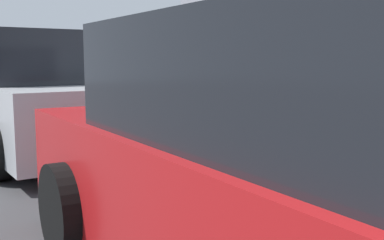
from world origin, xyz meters
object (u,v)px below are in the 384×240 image
object	(u,v)px
suitcase_olive_5	(252,119)
parked_car_red_0	(314,177)
suitcase_maroon_4	(280,125)
suitcase_teal_10	(166,103)
suitcase_red_9	(183,108)
bollard_post	(118,93)
suitcase_silver_1	(372,141)
suitcase_teal_3	(301,133)
fire_hydrant	(139,96)
suitcase_silver_8	(200,115)
suitcase_red_2	(337,140)
parked_car_silver_1	(46,97)
suitcase_navy_6	(232,118)
suitcase_black_7	(217,117)
suitcase_maroon_11	(161,101)

from	to	relation	value
suitcase_olive_5	parked_car_red_0	bearing A→B (deg)	144.78
suitcase_maroon_4	suitcase_teal_10	world-z (taller)	suitcase_teal_10
suitcase_red_9	bollard_post	size ratio (longest dim) A/B	0.78
suitcase_silver_1	suitcase_red_9	distance (m)	3.85
suitcase_teal_3	fire_hydrant	xyz separation A→B (m)	(4.60, -0.04, 0.14)
suitcase_silver_8	parked_car_red_0	bearing A→B (deg)	153.08
suitcase_maroon_4	parked_car_red_0	xyz separation A→B (m)	(-2.85, 2.43, 0.26)
suitcase_teal_10	fire_hydrant	distance (m)	1.23
suitcase_olive_5	suitcase_red_2	bearing A→B (deg)	-177.41
suitcase_silver_1	parked_car_silver_1	bearing A→B (deg)	33.36
suitcase_teal_10	suitcase_navy_6	bearing A→B (deg)	-179.00
suitcase_silver_1	suitcase_red_2	size ratio (longest dim) A/B	1.18
suitcase_teal_10	bollard_post	size ratio (longest dim) A/B	1.10
suitcase_black_7	fire_hydrant	distance (m)	2.72
suitcase_maroon_11	fire_hydrant	size ratio (longest dim) A/B	1.17
suitcase_black_7	fire_hydrant	size ratio (longest dim) A/B	0.97
suitcase_silver_8	fire_hydrant	world-z (taller)	fire_hydrant
suitcase_black_7	parked_car_silver_1	bearing A→B (deg)	71.31
suitcase_teal_10	parked_car_silver_1	xyz separation A→B (m)	(-0.67, 2.34, 0.26)
suitcase_maroon_11	suitcase_red_2	bearing A→B (deg)	179.60
suitcase_silver_8	fire_hydrant	bearing A→B (deg)	1.22
suitcase_black_7	suitcase_navy_6	bearing A→B (deg)	174.61
suitcase_teal_3	parked_car_red_0	size ratio (longest dim) A/B	0.21
suitcase_maroon_11	fire_hydrant	distance (m)	0.81
suitcase_silver_1	parked_car_red_0	xyz separation A→B (m)	(-1.43, 2.40, 0.25)
bollard_post	suitcase_navy_6	bearing A→B (deg)	-177.74
suitcase_navy_6	bollard_post	distance (m)	3.88
suitcase_navy_6	suitcase_black_7	distance (m)	0.45
suitcase_navy_6	suitcase_black_7	world-z (taller)	suitcase_navy_6
suitcase_black_7	suitcase_red_9	size ratio (longest dim) A/B	1.14
suitcase_red_2	parked_car_silver_1	xyz separation A→B (m)	(3.18, 2.42, 0.37)
suitcase_maroon_4	suitcase_black_7	size ratio (longest dim) A/B	1.13
suitcase_silver_1	suitcase_silver_8	world-z (taller)	suitcase_silver_1
suitcase_olive_5	parked_car_red_0	xyz separation A→B (m)	(-3.33, 2.35, 0.22)
fire_hydrant	bollard_post	size ratio (longest dim) A/B	0.92
suitcase_olive_5	fire_hydrant	bearing A→B (deg)	-0.26
suitcase_maroon_11	parked_car_red_0	world-z (taller)	parked_car_red_0
parked_car_silver_1	suitcase_maroon_4	bearing A→B (deg)	-132.59
suitcase_black_7	bollard_post	world-z (taller)	bollard_post
suitcase_maroon_4	suitcase_olive_5	world-z (taller)	suitcase_olive_5
bollard_post	parked_car_red_0	bearing A→B (deg)	163.90
suitcase_maroon_4	suitcase_red_9	size ratio (longest dim) A/B	1.30
fire_hydrant	suitcase_olive_5	bearing A→B (deg)	179.74
suitcase_red_2	suitcase_silver_8	bearing A→B (deg)	0.02
suitcase_maroon_4	suitcase_navy_6	bearing A→B (deg)	3.36
suitcase_maroon_4	suitcase_red_9	world-z (taller)	suitcase_maroon_4
suitcase_red_2	parked_car_silver_1	world-z (taller)	parked_car_silver_1
suitcase_black_7	suitcase_olive_5	bearing A→B (deg)	176.23
suitcase_navy_6	suitcase_red_9	bearing A→B (deg)	-1.31
suitcase_black_7	suitcase_maroon_4	bearing A→B (deg)	-179.43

